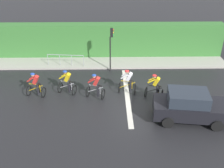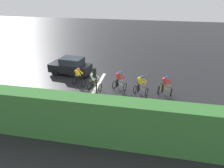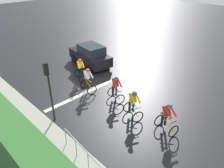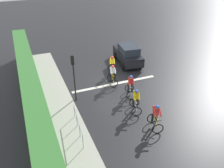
{
  "view_description": "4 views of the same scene",
  "coord_description": "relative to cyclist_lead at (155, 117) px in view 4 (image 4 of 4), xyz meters",
  "views": [
    {
      "loc": [
        -14.33,
        1.65,
        8.95
      ],
      "look_at": [
        -0.15,
        1.42,
        0.87
      ],
      "focal_mm": 41.71,
      "sensor_mm": 36.0,
      "label": 1
    },
    {
      "loc": [
        15.18,
        4.84,
        8.1
      ],
      "look_at": [
        0.99,
        2.08,
        1.1
      ],
      "focal_mm": 32.76,
      "sensor_mm": 36.0,
      "label": 2
    },
    {
      "loc": [
        7.91,
        10.54,
        7.55
      ],
      "look_at": [
        -0.64,
        1.8,
        0.77
      ],
      "focal_mm": 35.25,
      "sensor_mm": 36.0,
      "label": 3
    },
    {
      "loc": [
        6.44,
        15.49,
        9.27
      ],
      "look_at": [
        0.94,
        2.1,
        1.06
      ],
      "focal_mm": 38.01,
      "sensor_mm": 36.0,
      "label": 4
    }
  ],
  "objects": [
    {
      "name": "cyclist_mid",
      "position": [
        -0.24,
        -3.79,
        0.0
      ],
      "size": [
        0.99,
        1.24,
        1.66
      ],
      "color": "black",
      "rests_on": "ground"
    },
    {
      "name": "stone_wall_low",
      "position": [
        6.1,
        -4.22,
        -0.56
      ],
      "size": [
        0.44,
        19.66,
        0.47
      ],
      "primitive_type": "cube",
      "color": "tan",
      "rests_on": "ground"
    },
    {
      "name": "road_marking_stop_line",
      "position": [
        0.11,
        -5.78,
        -0.79
      ],
      "size": [
        7.0,
        0.3,
        0.01
      ],
      "primitive_type": "cube",
      "color": "silver",
      "rests_on": "ground"
    },
    {
      "name": "cyclist_trailing",
      "position": [
        -0.34,
        -7.47,
        0.0
      ],
      "size": [
        1.0,
        1.25,
        1.66
      ],
      "color": "black",
      "rests_on": "ground"
    },
    {
      "name": "ground_plane",
      "position": [
        0.11,
        -6.22,
        -0.8
      ],
      "size": [
        80.0,
        80.0,
        0.0
      ],
      "primitive_type": "plane",
      "color": "black"
    },
    {
      "name": "cyclist_lead",
      "position": [
        0.0,
        0.0,
        0.0
      ],
      "size": [
        0.9,
        1.2,
        1.66
      ],
      "color": "black",
      "rests_on": "ground"
    },
    {
      "name": "cyclist_fourth",
      "position": [
        0.3,
        -5.84,
        0.0
      ],
      "size": [
        0.88,
        1.19,
        1.66
      ],
      "color": "black",
      "rests_on": "ground"
    },
    {
      "name": "sidewalk_kerb",
      "position": [
        5.2,
        -4.22,
        -0.74
      ],
      "size": [
        2.8,
        19.66,
        0.12
      ],
      "primitive_type": "cube",
      "color": "#ADA89E",
      "rests_on": "ground"
    },
    {
      "name": "pedestrian_railing_kerbside",
      "position": [
        4.3,
        -1.26,
        -0.04
      ],
      "size": [
        0.31,
        2.84,
        1.03
      ],
      "color": "#999EA3",
      "rests_on": "ground"
    },
    {
      "name": "traffic_light_near_crossing",
      "position": [
        3.56,
        -4.79,
        1.43
      ],
      "size": [
        0.2,
        0.31,
        3.34
      ],
      "color": "black",
      "rests_on": "ground"
    },
    {
      "name": "cyclist_second",
      "position": [
        0.3,
        -1.94,
        0.0
      ],
      "size": [
        1.0,
        1.24,
        1.66
      ],
      "color": "black",
      "rests_on": "ground"
    },
    {
      "name": "car_black",
      "position": [
        -2.56,
        -9.04,
        0.08
      ],
      "size": [
        2.26,
        4.28,
        1.76
      ],
      "color": "black",
      "rests_on": "ground"
    },
    {
      "name": "hedge_wall",
      "position": [
        6.4,
        -4.22,
        0.6
      ],
      "size": [
        1.1,
        19.66,
        2.79
      ],
      "primitive_type": "cube",
      "color": "#387533",
      "rests_on": "ground"
    }
  ]
}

